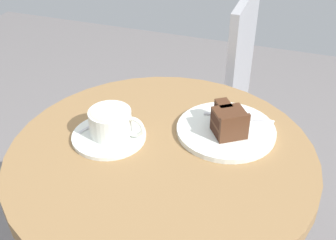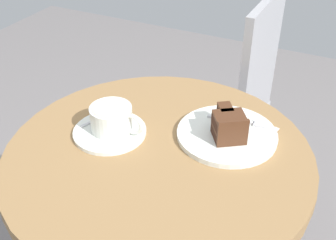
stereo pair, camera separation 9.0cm
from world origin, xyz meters
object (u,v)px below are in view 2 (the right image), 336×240
object	(u,v)px
saucer	(110,132)
fork	(245,122)
coffee_cup	(112,118)
cake_plate	(227,134)
teaspoon	(105,116)
cafe_chair	(230,100)
cake_slice	(229,126)
napkin	(239,131)

from	to	relation	value
saucer	fork	world-z (taller)	fork
coffee_cup	cake_plate	world-z (taller)	coffee_cup
saucer	teaspoon	size ratio (longest dim) A/B	1.70
cafe_chair	saucer	bearing A→B (deg)	-9.14
cake_plate	teaspoon	bearing A→B (deg)	-167.08
fork	saucer	bearing A→B (deg)	-159.76
fork	cafe_chair	bearing A→B (deg)	100.89
teaspoon	cafe_chair	distance (m)	0.59
cake_plate	cake_slice	world-z (taller)	cake_slice
napkin	cake_slice	bearing A→B (deg)	-105.90
cafe_chair	teaspoon	bearing A→B (deg)	-13.72
fork	napkin	distance (m)	0.03
coffee_cup	napkin	distance (m)	0.28
coffee_cup	napkin	xyz separation A→B (m)	(0.25, 0.12, -0.04)
teaspoon	cake_slice	size ratio (longest dim) A/B	0.95
cake_slice	cafe_chair	bearing A→B (deg)	106.58
napkin	fork	bearing A→B (deg)	74.16
fork	napkin	world-z (taller)	fork
teaspoon	fork	bearing A→B (deg)	-46.86
coffee_cup	napkin	bearing A→B (deg)	26.45
teaspoon	napkin	bearing A→B (deg)	-50.55
cake_plate	cake_slice	xyz separation A→B (m)	(0.01, -0.01, 0.03)
cake_plate	coffee_cup	bearing A→B (deg)	-157.54
cake_plate	cafe_chair	distance (m)	0.53
cake_plate	fork	size ratio (longest dim) A/B	1.58
cake_slice	fork	xyz separation A→B (m)	(0.02, 0.07, -0.03)
teaspoon	napkin	xyz separation A→B (m)	(0.29, 0.09, -0.01)
cake_plate	napkin	size ratio (longest dim) A/B	1.28
fork	cake_slice	bearing A→B (deg)	-116.25
cake_slice	fork	size ratio (longest dim) A/B	0.72
teaspoon	cake_plate	size ratio (longest dim) A/B	0.43
teaspoon	napkin	world-z (taller)	teaspoon
teaspoon	fork	size ratio (longest dim) A/B	0.68
napkin	teaspoon	bearing A→B (deg)	-162.66
napkin	cafe_chair	world-z (taller)	cafe_chair
saucer	coffee_cup	size ratio (longest dim) A/B	1.30
saucer	fork	xyz separation A→B (m)	(0.26, 0.15, 0.01)
cake_plate	fork	distance (m)	0.06
fork	napkin	size ratio (longest dim) A/B	0.81
cake_plate	cake_slice	bearing A→B (deg)	-66.86
coffee_cup	cafe_chair	size ratio (longest dim) A/B	0.14
napkin	cafe_chair	xyz separation A→B (m)	(-0.16, 0.44, -0.21)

